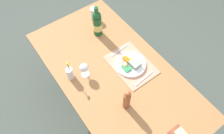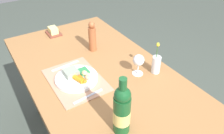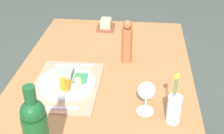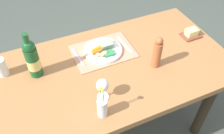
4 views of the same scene
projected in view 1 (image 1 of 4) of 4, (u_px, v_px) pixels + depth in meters
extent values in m
plane|color=#434D44|center=(114.00, 107.00, 2.29)|extent=(8.00, 8.00, 0.00)
cube|color=#9A6B3D|center=(114.00, 74.00, 1.67)|extent=(1.57, 0.83, 0.04)
cylinder|color=#32281B|center=(186.00, 132.00, 1.79)|extent=(0.07, 0.07, 0.72)
cylinder|color=#32281B|center=(100.00, 38.00, 2.37)|extent=(0.07, 0.07, 0.72)
cylinder|color=#32281B|center=(55.00, 63.00, 2.18)|extent=(0.07, 0.07, 0.72)
cube|color=tan|center=(131.00, 65.00, 1.68)|extent=(0.40, 0.29, 0.01)
cylinder|color=white|center=(130.00, 64.00, 1.67)|extent=(0.25, 0.25, 0.02)
cube|color=gray|center=(135.00, 64.00, 1.64)|extent=(0.08, 0.08, 0.04)
cylinder|color=orange|center=(128.00, 59.00, 1.67)|extent=(0.08, 0.05, 0.03)
cylinder|color=orange|center=(125.00, 60.00, 1.67)|extent=(0.07, 0.03, 0.02)
ellipsoid|color=#D7BD80|center=(125.00, 65.00, 1.64)|extent=(0.04, 0.03, 0.03)
ellipsoid|color=#C5B784|center=(123.00, 64.00, 1.65)|extent=(0.03, 0.03, 0.02)
ellipsoid|color=#CEBA7A|center=(122.00, 61.00, 1.66)|extent=(0.04, 0.03, 0.02)
cube|color=#2E854A|center=(127.00, 68.00, 1.63)|extent=(0.07, 0.06, 0.01)
cube|color=silver|center=(144.00, 78.00, 1.61)|extent=(0.03, 0.19, 0.00)
cube|color=silver|center=(119.00, 50.00, 1.75)|extent=(0.03, 0.18, 0.00)
cylinder|color=silver|center=(94.00, 13.00, 1.92)|extent=(0.07, 0.07, 0.12)
cylinder|color=silver|center=(94.00, 15.00, 1.94)|extent=(0.06, 0.06, 0.06)
cylinder|color=#174F25|center=(97.00, 26.00, 1.79)|extent=(0.08, 0.08, 0.20)
sphere|color=#174F25|center=(97.00, 16.00, 1.69)|extent=(0.07, 0.07, 0.07)
cylinder|color=#174F25|center=(96.00, 11.00, 1.65)|extent=(0.03, 0.03, 0.08)
cylinder|color=#E1CD6D|center=(98.00, 26.00, 1.79)|extent=(0.08, 0.08, 0.07)
cylinder|color=#A25731|center=(127.00, 100.00, 1.42)|extent=(0.05, 0.05, 0.17)
sphere|color=#A25731|center=(128.00, 94.00, 1.33)|extent=(0.04, 0.04, 0.04)
cylinder|color=silver|center=(70.00, 74.00, 1.58)|extent=(0.05, 0.05, 0.11)
cylinder|color=#3F7233|center=(70.00, 71.00, 1.54)|extent=(0.00, 0.00, 0.20)
sphere|color=yellow|center=(67.00, 64.00, 1.45)|extent=(0.02, 0.02, 0.02)
cylinder|color=#3F7233|center=(70.00, 70.00, 1.54)|extent=(0.00, 0.00, 0.20)
sphere|color=yellow|center=(68.00, 63.00, 1.46)|extent=(0.02, 0.02, 0.02)
cylinder|color=white|center=(85.00, 74.00, 1.63)|extent=(0.07, 0.07, 0.00)
cylinder|color=white|center=(85.00, 72.00, 1.61)|extent=(0.01, 0.01, 0.07)
sphere|color=white|center=(84.00, 68.00, 1.55)|extent=(0.07, 0.07, 0.07)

